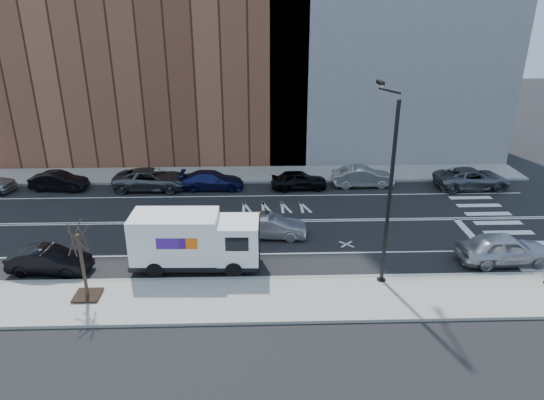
{
  "coord_description": "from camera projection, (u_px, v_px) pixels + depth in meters",
  "views": [
    {
      "loc": [
        0.98,
        -27.79,
        12.84
      ],
      "look_at": [
        1.84,
        0.1,
        1.4
      ],
      "focal_mm": 32.0,
      "sensor_mm": 36.0,
      "label": 1
    }
  ],
  "objects": [
    {
      "name": "far_parked_b",
      "position": [
        59.0,
        181.0,
        35.44
      ],
      "size": [
        4.22,
        1.86,
        1.35
      ],
      "primitive_type": "imported",
      "rotation": [
        0.0,
        0.0,
        1.46
      ],
      "color": "black",
      "rests_on": "ground"
    },
    {
      "name": "far_parked_f",
      "position": [
        363.0,
        177.0,
        36.13
      ],
      "size": [
        4.55,
        1.68,
        1.49
      ],
      "primitive_type": "imported",
      "rotation": [
        0.0,
        0.0,
        1.59
      ],
      "color": "#9C9DA1",
      "rests_on": "ground"
    },
    {
      "name": "street_tree",
      "position": [
        84.0,
        272.0,
        22.03
      ],
      "size": [
        1.2,
        1.2,
        3.75
      ],
      "color": "black",
      "rests_on": "ground"
    },
    {
      "name": "far_parked_c",
      "position": [
        151.0,
        179.0,
        35.58
      ],
      "size": [
        5.53,
        2.72,
        1.51
      ],
      "primitive_type": "imported",
      "rotation": [
        0.0,
        0.0,
        1.53
      ],
      "color": "#4B4E52",
      "rests_on": "ground"
    },
    {
      "name": "far_parked_e",
      "position": [
        299.0,
        180.0,
        35.61
      ],
      "size": [
        4.15,
        1.82,
        1.39
      ],
      "primitive_type": "imported",
      "rotation": [
        0.0,
        0.0,
        1.61
      ],
      "color": "black",
      "rests_on": "ground"
    },
    {
      "name": "sidewalk_far",
      "position": [
        246.0,
        174.0,
        38.66
      ],
      "size": [
        44.0,
        3.6,
        0.15
      ],
      "primitive_type": "cube",
      "color": "gray",
      "rests_on": "ground"
    },
    {
      "name": "bldg_brick",
      "position": [
        149.0,
        25.0,
        40.57
      ],
      "size": [
        26.0,
        10.0,
        22.0
      ],
      "primitive_type": "cube",
      "color": "brown",
      "rests_on": "ground"
    },
    {
      "name": "sidewalk_near",
      "position": [
        238.0,
        300.0,
        22.38
      ],
      "size": [
        44.0,
        3.6,
        0.15
      ],
      "primitive_type": "cube",
      "color": "gray",
      "rests_on": "ground"
    },
    {
      "name": "driving_sedan",
      "position": [
        270.0,
        226.0,
        28.29
      ],
      "size": [
        4.26,
        1.78,
        1.37
      ],
      "primitive_type": "imported",
      "rotation": [
        0.0,
        0.0,
        1.49
      ],
      "color": "#98989C",
      "rests_on": "ground"
    },
    {
      "name": "near_parked_front",
      "position": [
        504.0,
        249.0,
        25.43
      ],
      "size": [
        4.92,
        2.18,
        1.65
      ],
      "primitive_type": "imported",
      "rotation": [
        0.0,
        0.0,
        1.62
      ],
      "color": "#BBBABF",
      "rests_on": "ground"
    },
    {
      "name": "bldg_concrete",
      "position": [
        388.0,
        0.0,
        40.38
      ],
      "size": [
        20.0,
        10.0,
        26.0
      ],
      "primitive_type": "cube",
      "color": "slate",
      "rests_on": "ground"
    },
    {
      "name": "crosswalk",
      "position": [
        493.0,
        218.0,
        31.0
      ],
      "size": [
        3.0,
        14.0,
        0.01
      ],
      "primitive_type": null,
      "color": "white",
      "rests_on": "ground"
    },
    {
      "name": "ground",
      "position": [
        243.0,
        221.0,
        30.55
      ],
      "size": [
        120.0,
        120.0,
        0.0
      ],
      "primitive_type": "plane",
      "color": "black",
      "rests_on": "ground"
    },
    {
      "name": "far_parked_g",
      "position": [
        472.0,
        178.0,
        35.77
      ],
      "size": [
        5.51,
        2.71,
        1.5
      ],
      "primitive_type": "imported",
      "rotation": [
        0.0,
        0.0,
        1.61
      ],
      "color": "#55585E",
      "rests_on": "ground"
    },
    {
      "name": "fedex_van",
      "position": [
        194.0,
        240.0,
        24.7
      ],
      "size": [
        6.62,
        2.48,
        3.0
      ],
      "rotation": [
        0.0,
        0.0,
        -0.03
      ],
      "color": "black",
      "rests_on": "ground"
    },
    {
      "name": "road_markings",
      "position": [
        243.0,
        221.0,
        30.54
      ],
      "size": [
        40.0,
        8.6,
        0.01
      ],
      "primitive_type": null,
      "color": "white",
      "rests_on": "ground"
    },
    {
      "name": "near_parked_rear_a",
      "position": [
        49.0,
        261.0,
        24.56
      ],
      "size": [
        4.24,
        1.86,
        1.35
      ],
      "primitive_type": "imported",
      "rotation": [
        0.0,
        0.0,
        1.46
      ],
      "color": "black",
      "rests_on": "ground"
    },
    {
      "name": "streetlight",
      "position": [
        388.0,
        183.0,
        22.43
      ],
      "size": [
        0.44,
        4.02,
        9.34
      ],
      "color": "black",
      "rests_on": "ground"
    },
    {
      "name": "curb_far",
      "position": [
        245.0,
        182.0,
        36.99
      ],
      "size": [
        44.0,
        0.25,
        0.17
      ],
      "primitive_type": "cube",
      "color": "gray",
      "rests_on": "ground"
    },
    {
      "name": "curb_near",
      "position": [
        239.0,
        279.0,
        24.04
      ],
      "size": [
        44.0,
        0.25,
        0.17
      ],
      "primitive_type": "cube",
      "color": "gray",
      "rests_on": "ground"
    },
    {
      "name": "far_parked_d",
      "position": [
        212.0,
        180.0,
        35.65
      ],
      "size": [
        4.66,
        1.96,
        1.34
      ],
      "primitive_type": "imported",
      "rotation": [
        0.0,
        0.0,
        1.55
      ],
      "color": "#171B51",
      "rests_on": "ground"
    }
  ]
}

